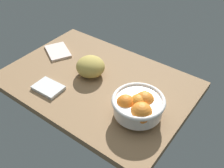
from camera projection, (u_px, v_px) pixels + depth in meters
The scene contains 5 objects.
ground_plane at pixel (97, 83), 115.57cm from camera, with size 81.89×56.75×3.00cm, color olive.
fruit_bowl at pixel (138, 106), 94.06cm from camera, with size 19.58×19.58×10.84cm.
bread_loaf at pixel (90, 66), 115.17cm from camera, with size 13.00×12.63×8.70cm, color #AE9747.
napkin_folded at pixel (58, 51), 131.58cm from camera, with size 14.58×10.12×1.04cm, color beige.
napkin_spare at pixel (48, 88), 109.68cm from camera, with size 12.19×8.72×1.44cm, color silver.
Camera 1 is at (-58.41, 67.33, 72.38)cm, focal length 41.81 mm.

